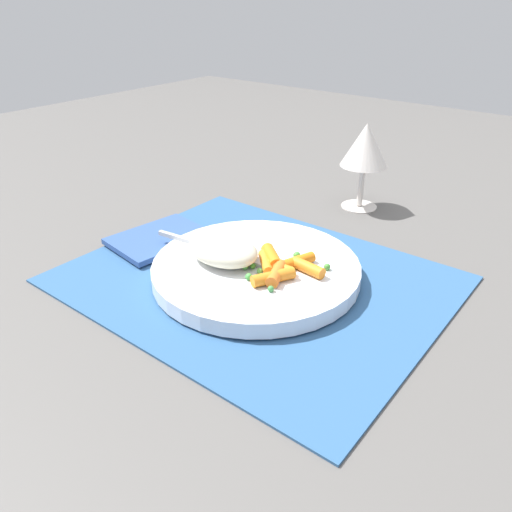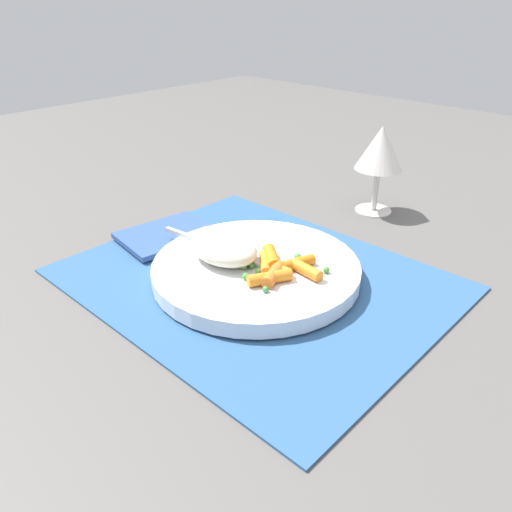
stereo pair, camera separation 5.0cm
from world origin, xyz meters
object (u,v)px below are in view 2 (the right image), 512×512
object	(u,v)px
fork	(233,253)
wine_glass	(380,151)
napkin	(167,235)
plate	(256,270)
carrot_portion	(280,268)
rice_mound	(224,248)

from	to	relation	value
fork	wine_glass	size ratio (longest dim) A/B	1.40
fork	napkin	world-z (taller)	fork
plate	carrot_portion	world-z (taller)	carrot_portion
plate	fork	bearing A→B (deg)	-173.26
fork	napkin	size ratio (longest dim) A/B	1.51
carrot_portion	fork	xyz separation A→B (m)	(-0.08, -0.01, -0.00)
rice_mound	napkin	xyz separation A→B (m)	(-0.14, 0.02, -0.03)
plate	wine_glass	world-z (taller)	wine_glass
plate	carrot_portion	bearing A→B (deg)	2.94
carrot_portion	wine_glass	distance (m)	0.32
plate	fork	world-z (taller)	fork
wine_glass	napkin	xyz separation A→B (m)	(-0.16, -0.31, -0.09)
carrot_portion	napkin	size ratio (longest dim) A/B	0.77
rice_mound	fork	world-z (taller)	rice_mound
rice_mound	fork	xyz separation A→B (m)	(-0.00, 0.02, -0.01)
wine_glass	carrot_portion	bearing A→B (deg)	-80.41
plate	napkin	distance (m)	0.18
wine_glass	napkin	size ratio (longest dim) A/B	1.08
fork	napkin	distance (m)	0.14
fork	wine_glass	world-z (taller)	wine_glass
plate	napkin	xyz separation A→B (m)	(-0.18, -0.01, -0.01)
fork	wine_glass	xyz separation A→B (m)	(0.03, 0.31, 0.08)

